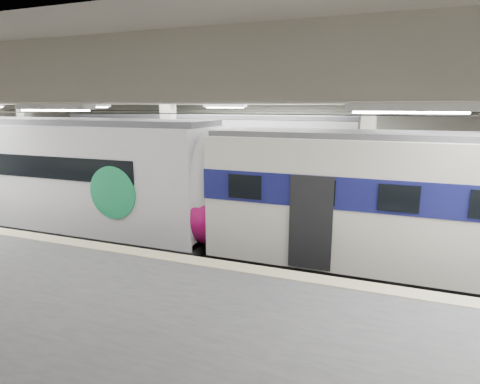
% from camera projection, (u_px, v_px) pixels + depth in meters
% --- Properties ---
extents(station_hall, '(36.00, 24.00, 5.75)m').
position_uv_depth(station_hall, '(175.00, 166.00, 11.58)').
color(station_hall, black).
rests_on(station_hall, ground).
extents(modern_emu, '(13.90, 2.87, 4.48)m').
position_uv_depth(modern_emu, '(87.00, 180.00, 15.06)').
color(modern_emu, silver).
rests_on(modern_emu, ground).
extents(older_rer, '(12.81, 2.83, 4.26)m').
position_uv_depth(older_rer, '(436.00, 208.00, 10.93)').
color(older_rer, silver).
rests_on(older_rer, ground).
extents(far_train, '(14.31, 3.26, 4.54)m').
position_uv_depth(far_train, '(206.00, 161.00, 19.25)').
color(far_train, silver).
rests_on(far_train, ground).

